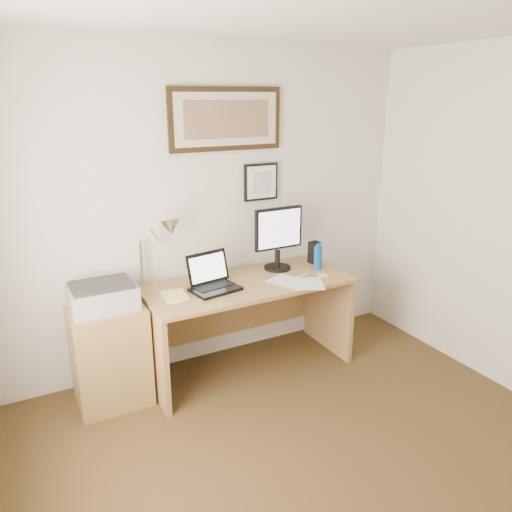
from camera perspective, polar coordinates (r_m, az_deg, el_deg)
wall_back at (r=3.97m, az=-5.37°, el=5.12°), size 3.50×0.02×2.50m
side_cabinet at (r=3.74m, az=-16.29°, el=-10.92°), size 0.50×0.40×0.73m
water_bottle at (r=4.14m, az=7.09°, el=-0.18°), size 0.07×0.07×0.19m
bottle_cap at (r=4.11m, az=7.14°, el=1.25°), size 0.04×0.04×0.02m
speaker at (r=4.29m, az=6.65°, el=0.43°), size 0.09×0.08×0.19m
paper_sheet_a at (r=3.86m, az=3.87°, el=-2.97°), size 0.34×0.39×0.00m
paper_sheet_b at (r=3.83m, az=6.31°, el=-3.16°), size 0.28×0.32×0.00m
sticky_pad at (r=4.00m, az=7.63°, el=-2.22°), size 0.11×0.11×0.01m
marker_pen at (r=3.97m, az=5.41°, el=-2.28°), size 0.14×0.06×0.02m
book at (r=3.59m, az=-10.57°, el=-4.72°), size 0.19×0.24×0.02m
desk at (r=4.01m, az=-1.48°, el=-5.74°), size 1.60×0.70×0.75m
laptop at (r=3.71m, az=-4.99°, el=-2.89°), size 0.38×0.35×0.26m
lcd_monitor at (r=4.04m, az=2.57°, el=2.37°), size 0.42×0.22×0.52m
printer at (r=3.57m, az=-17.15°, el=-4.39°), size 0.44×0.34×0.18m
desk_lamp at (r=3.67m, az=-10.07°, el=2.87°), size 0.29×0.27×0.53m
picture_large at (r=3.91m, az=-3.41°, el=15.35°), size 0.92×0.04×0.47m
picture_small at (r=4.09m, az=0.57°, el=8.46°), size 0.30×0.03×0.30m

